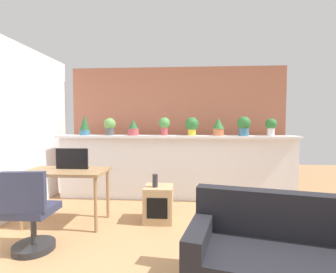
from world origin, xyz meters
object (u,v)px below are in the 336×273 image
(potted_plant_4, at_px, (192,125))
(potted_plant_5, at_px, (218,127))
(potted_plant_1, at_px, (110,126))
(side_cube_shelf, at_px, (159,204))
(tv_monitor, at_px, (72,159))
(office_chair, at_px, (31,217))
(potted_plant_0, at_px, (85,125))
(desk, at_px, (66,176))
(potted_plant_6, at_px, (244,125))
(potted_plant_3, at_px, (164,125))
(vase_on_shelf, at_px, (155,181))
(potted_plant_2, at_px, (133,128))
(potted_plant_7, at_px, (271,126))
(couch, at_px, (289,265))

(potted_plant_4, height_order, potted_plant_5, potted_plant_4)
(potted_plant_1, bearing_deg, side_cube_shelf, -44.89)
(potted_plant_1, height_order, tv_monitor, potted_plant_1)
(potted_plant_5, height_order, office_chair, potted_plant_5)
(potted_plant_0, distance_m, desk, 1.35)
(potted_plant_5, bearing_deg, potted_plant_4, 177.64)
(potted_plant_4, distance_m, potted_plant_6, 0.90)
(potted_plant_0, distance_m, tv_monitor, 1.18)
(potted_plant_5, bearing_deg, desk, -152.28)
(potted_plant_0, relative_size, potted_plant_3, 1.15)
(potted_plant_5, height_order, tv_monitor, potted_plant_5)
(potted_plant_1, relative_size, side_cube_shelf, 0.63)
(potted_plant_1, bearing_deg, vase_on_shelf, -47.35)
(potted_plant_6, bearing_deg, desk, -157.01)
(potted_plant_2, distance_m, potted_plant_6, 1.94)
(potted_plant_0, height_order, desk, potted_plant_0)
(potted_plant_2, height_order, potted_plant_7, potted_plant_7)
(desk, bearing_deg, office_chair, -91.13)
(vase_on_shelf, bearing_deg, potted_plant_3, 87.58)
(potted_plant_3, relative_size, desk, 0.29)
(potted_plant_4, xyz_separation_m, potted_plant_7, (1.37, -0.04, -0.01))
(potted_plant_4, height_order, desk, potted_plant_4)
(side_cube_shelf, xyz_separation_m, couch, (1.20, -1.51, 0.03))
(potted_plant_4, height_order, potted_plant_7, potted_plant_4)
(office_chair, bearing_deg, potted_plant_4, 48.21)
(potted_plant_7, bearing_deg, potted_plant_4, 178.50)
(couch, bearing_deg, potted_plant_4, 105.61)
(vase_on_shelf, relative_size, couch, 0.11)
(potted_plant_7, distance_m, couch, 2.79)
(potted_plant_7, relative_size, couch, 0.18)
(potted_plant_7, relative_size, desk, 0.28)
(tv_monitor, height_order, couch, tv_monitor)
(potted_plant_3, relative_size, potted_plant_5, 1.05)
(potted_plant_3, bearing_deg, office_chair, -123.16)
(potted_plant_5, bearing_deg, couch, -84.54)
(potted_plant_3, distance_m, potted_plant_6, 1.39)
(potted_plant_3, bearing_deg, potted_plant_1, -179.93)
(tv_monitor, xyz_separation_m, side_cube_shelf, (1.21, 0.09, -0.65))
(potted_plant_0, bearing_deg, potted_plant_2, -2.17)
(desk, bearing_deg, potted_plant_4, 34.07)
(potted_plant_1, height_order, office_chair, potted_plant_1)
(potted_plant_5, distance_m, office_chair, 3.11)
(desk, bearing_deg, potted_plant_3, 42.65)
(potted_plant_3, bearing_deg, potted_plant_7, -0.40)
(potted_plant_1, distance_m, office_chair, 2.19)
(potted_plant_3, bearing_deg, potted_plant_0, -179.41)
(potted_plant_2, height_order, desk, potted_plant_2)
(potted_plant_2, distance_m, couch, 3.18)
(potted_plant_5, relative_size, vase_on_shelf, 1.68)
(potted_plant_3, relative_size, potted_plant_7, 1.06)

